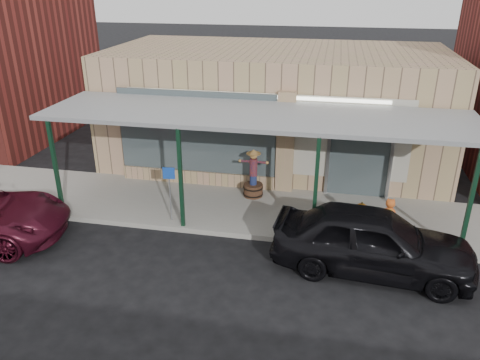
% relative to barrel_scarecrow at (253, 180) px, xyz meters
% --- Properties ---
extents(ground, '(120.00, 120.00, 0.00)m').
position_rel_barrel_scarecrow_xyz_m(ground, '(0.20, -4.44, -0.68)').
color(ground, black).
rests_on(ground, ground).
extents(sidewalk, '(40.00, 3.20, 0.15)m').
position_rel_barrel_scarecrow_xyz_m(sidewalk, '(0.20, -0.84, -0.60)').
color(sidewalk, gray).
rests_on(sidewalk, ground).
extents(storefront, '(12.00, 6.25, 4.20)m').
position_rel_barrel_scarecrow_xyz_m(storefront, '(0.20, 3.72, 1.41)').
color(storefront, tan).
rests_on(storefront, ground).
extents(awning, '(12.00, 3.00, 3.04)m').
position_rel_barrel_scarecrow_xyz_m(awning, '(0.20, -0.88, 2.33)').
color(awning, gray).
rests_on(awning, ground).
extents(block_buildings_near, '(61.00, 8.00, 8.00)m').
position_rel_barrel_scarecrow_xyz_m(block_buildings_near, '(2.21, 4.76, 3.09)').
color(block_buildings_near, maroon).
rests_on(block_buildings_near, ground).
extents(barrel_scarecrow, '(0.95, 0.70, 1.57)m').
position_rel_barrel_scarecrow_xyz_m(barrel_scarecrow, '(0.00, 0.00, 0.00)').
color(barrel_scarecrow, '#543721').
rests_on(barrel_scarecrow, sidewalk).
extents(barrel_pumpkin, '(0.70, 0.70, 0.71)m').
position_rel_barrel_scarecrow_xyz_m(barrel_pumpkin, '(3.28, -1.27, -0.28)').
color(barrel_pumpkin, '#543721').
rests_on(barrel_pumpkin, sidewalk).
extents(handicap_sign, '(0.34, 0.06, 1.63)m').
position_rel_barrel_scarecrow_xyz_m(handicap_sign, '(-2.02, -2.04, 0.52)').
color(handicap_sign, gray).
rests_on(handicap_sign, sidewalk).
extents(parked_sedan, '(4.89, 2.32, 1.62)m').
position_rel_barrel_scarecrow_xyz_m(parked_sedan, '(3.45, -3.23, 0.13)').
color(parked_sedan, black).
rests_on(parked_sedan, ground).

